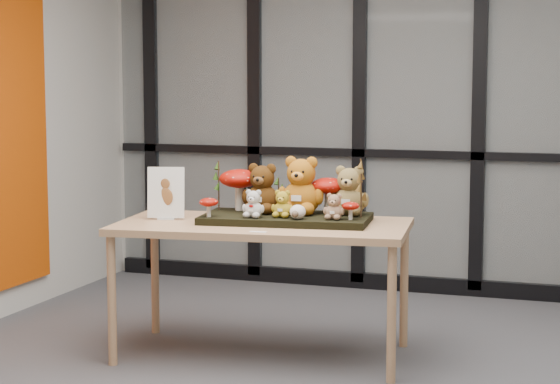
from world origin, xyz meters
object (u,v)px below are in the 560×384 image
(mushroom_back_right, at_px, (328,194))
(mushroom_front_right, at_px, (351,210))
(bear_beige_small, at_px, (334,205))
(sign_holder, at_px, (166,195))
(diorama_tray, at_px, (286,219))
(mushroom_back_left, at_px, (240,188))
(bear_tan_back, at_px, (349,188))
(mushroom_front_left, at_px, (209,206))
(display_table, at_px, (263,234))
(bear_white_bow, at_px, (254,202))
(bear_brown_medium, at_px, (262,186))
(bear_pooh_yellow, at_px, (301,182))
(bear_small_yellow, at_px, (283,202))
(plush_cream_hedgehog, at_px, (298,211))

(mushroom_back_right, bearing_deg, mushroom_front_right, -48.57)
(bear_beige_small, xyz_separation_m, mushroom_back_right, (-0.10, 0.23, 0.03))
(mushroom_front_right, xyz_separation_m, sign_holder, (-1.11, -0.06, 0.05))
(diorama_tray, xyz_separation_m, mushroom_back_left, (-0.33, 0.11, 0.16))
(mushroom_back_right, bearing_deg, bear_tan_back, -9.67)
(mushroom_front_left, height_order, mushroom_front_right, mushroom_front_left)
(mushroom_back_left, bearing_deg, bear_beige_small, -16.27)
(display_table, height_order, bear_white_bow, bear_white_bow)
(bear_tan_back, xyz_separation_m, mushroom_front_right, (0.06, -0.20, -0.10))
(mushroom_back_left, relative_size, mushroom_back_right, 1.18)
(mushroom_front_right, bearing_deg, bear_tan_back, 106.74)
(bear_white_bow, bearing_deg, mushroom_front_right, 2.77)
(bear_brown_medium, bearing_deg, mushroom_front_right, -18.10)
(bear_white_bow, bearing_deg, bear_pooh_yellow, 42.61)
(bear_brown_medium, xyz_separation_m, bear_beige_small, (0.48, -0.13, -0.08))
(bear_small_yellow, distance_m, mushroom_front_left, 0.43)
(bear_pooh_yellow, relative_size, mushroom_front_left, 3.06)
(bear_tan_back, bearing_deg, mushroom_back_right, 163.62)
(bear_white_bow, height_order, mushroom_back_left, mushroom_back_left)
(mushroom_front_left, bearing_deg, mushroom_back_left, 78.23)
(sign_holder, bearing_deg, bear_beige_small, -12.83)
(display_table, relative_size, mushroom_back_left, 6.47)
(mushroom_back_left, xyz_separation_m, mushroom_front_left, (-0.07, -0.32, -0.08))
(bear_tan_back, distance_m, bear_beige_small, 0.23)
(diorama_tray, bearing_deg, display_table, -153.43)
(bear_small_yellow, bearing_deg, plush_cream_hedgehog, -30.48)
(bear_brown_medium, height_order, bear_white_bow, bear_brown_medium)
(sign_holder, bearing_deg, bear_white_bow, -18.32)
(display_table, xyz_separation_m, bear_beige_small, (0.43, -0.00, 0.19))
(display_table, bearing_deg, mushroom_front_left, -160.43)
(bear_brown_medium, relative_size, mushroom_front_right, 2.88)
(display_table, relative_size, bear_tan_back, 5.62)
(bear_white_bow, height_order, mushroom_front_right, bear_white_bow)
(bear_pooh_yellow, relative_size, sign_holder, 1.19)
(mushroom_back_left, height_order, mushroom_back_right, mushroom_back_left)
(bear_pooh_yellow, height_order, sign_holder, bear_pooh_yellow)
(diorama_tray, bearing_deg, bear_brown_medium, 156.42)
(diorama_tray, relative_size, mushroom_back_right, 4.16)
(display_table, distance_m, bear_small_yellow, 0.23)
(mushroom_front_right, bearing_deg, mushroom_back_left, 166.90)
(bear_beige_small, bearing_deg, diorama_tray, 158.71)
(bear_beige_small, relative_size, mushroom_back_left, 0.60)
(bear_small_yellow, bearing_deg, mushroom_back_left, 142.81)
(bear_brown_medium, relative_size, bear_tan_back, 1.02)
(bear_small_yellow, xyz_separation_m, mushroom_back_right, (0.20, 0.25, 0.03))
(diorama_tray, relative_size, mushroom_back_left, 3.54)
(display_table, height_order, bear_tan_back, bear_tan_back)
(bear_tan_back, relative_size, mushroom_front_right, 2.81)
(bear_brown_medium, bearing_deg, bear_small_yellow, -46.16)
(bear_beige_small, distance_m, mushroom_back_right, 0.26)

